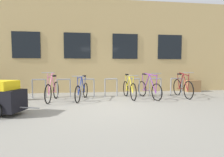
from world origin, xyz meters
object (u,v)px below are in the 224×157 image
(bicycle_pink, at_px, (52,91))
(bicycle_purple, at_px, (149,89))
(backpack, at_px, (5,98))
(bicycle_maroon, at_px, (182,88))
(bicycle_blue, at_px, (82,90))
(bicycle_yellow, at_px, (129,89))
(bike_trailer, at_px, (4,97))
(planter_box, at_px, (192,86))

(bicycle_pink, distance_m, bicycle_purple, 3.82)
(bicycle_pink, bearing_deg, backpack, -163.34)
(bicycle_pink, height_order, bicycle_maroon, bicycle_pink)
(bicycle_maroon, distance_m, bicycle_purple, 1.53)
(bicycle_maroon, relative_size, bicycle_blue, 1.03)
(bicycle_yellow, xyz_separation_m, bike_trailer, (-3.80, -2.01, 0.10))
(bicycle_blue, bearing_deg, bicycle_maroon, 1.68)
(backpack, bearing_deg, bicycle_purple, 13.58)
(bicycle_pink, xyz_separation_m, bicycle_purple, (3.81, 0.08, -0.00))
(bicycle_maroon, height_order, backpack, bicycle_maroon)
(bicycle_blue, bearing_deg, bike_trailer, -135.12)
(bicycle_blue, bearing_deg, bicycle_yellow, 3.84)
(bicycle_maroon, xyz_separation_m, backpack, (-6.80, -0.62, -0.18))
(bicycle_purple, bearing_deg, bicycle_blue, -179.57)
(bicycle_maroon, xyz_separation_m, bike_trailer, (-6.13, -2.01, 0.07))
(bicycle_blue, distance_m, planter_box, 5.80)
(bike_trailer, bearing_deg, bicycle_maroon, 18.14)
(bicycle_pink, relative_size, bicycle_yellow, 0.99)
(bicycle_yellow, xyz_separation_m, bicycle_blue, (-1.91, -0.13, -0.02))
(bicycle_pink, relative_size, bicycle_maroon, 0.98)
(bike_trailer, bearing_deg, bicycle_pink, 66.66)
(backpack, distance_m, planter_box, 8.41)
(bicycle_maroon, xyz_separation_m, bicycle_purple, (-1.53, -0.10, -0.02))
(bicycle_blue, distance_m, bicycle_purple, 2.71)
(bicycle_yellow, height_order, bicycle_purple, bicycle_purple)
(bicycle_maroon, bearing_deg, bike_trailer, -161.86)
(bicycle_blue, relative_size, bicycle_purple, 0.97)
(bicycle_pink, height_order, bicycle_yellow, bicycle_pink)
(bicycle_blue, relative_size, bike_trailer, 1.14)
(bicycle_purple, distance_m, bike_trailer, 4.98)
(bicycle_pink, bearing_deg, planter_box, 13.35)
(bicycle_yellow, relative_size, backpack, 3.88)
(bicycle_blue, distance_m, bike_trailer, 2.67)
(bicycle_purple, xyz_separation_m, bike_trailer, (-4.60, -1.91, 0.09))
(bicycle_yellow, bearing_deg, bike_trailer, -152.11)
(bicycle_yellow, relative_size, bicycle_maroon, 0.99)
(bicycle_yellow, xyz_separation_m, backpack, (-4.48, -0.62, -0.16))
(bicycle_pink, xyz_separation_m, bicycle_yellow, (3.01, 0.18, -0.01))
(bicycle_pink, xyz_separation_m, planter_box, (6.70, 1.59, -0.09))
(bicycle_blue, bearing_deg, bicycle_purple, 0.43)
(bicycle_purple, bearing_deg, backpack, -174.45)
(bicycle_pink, height_order, planter_box, bicycle_pink)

